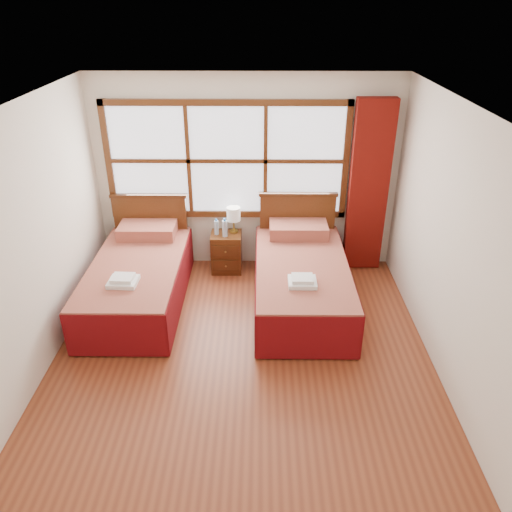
{
  "coord_description": "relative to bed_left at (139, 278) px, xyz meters",
  "views": [
    {
      "loc": [
        0.19,
        -4.08,
        3.44
      ],
      "look_at": [
        0.14,
        0.7,
        0.9
      ],
      "focal_mm": 35.0,
      "sensor_mm": 36.0,
      "label": 1
    }
  ],
  "objects": [
    {
      "name": "curtain",
      "position": [
        2.91,
        0.91,
        0.85
      ],
      "size": [
        0.5,
        0.16,
        2.3
      ],
      "primitive_type": "cube",
      "color": "maroon",
      "rests_on": "wall_back"
    },
    {
      "name": "towels_left",
      "position": [
        -0.03,
        -0.53,
        0.28
      ],
      "size": [
        0.33,
        0.29,
        0.09
      ],
      "rotation": [
        0.0,
        0.0,
        -0.04
      ],
      "color": "white",
      "rests_on": "bed_left"
    },
    {
      "name": "nightstand",
      "position": [
        1.03,
        0.8,
        -0.05
      ],
      "size": [
        0.41,
        0.41,
        0.55
      ],
      "color": "#502911",
      "rests_on": "floor"
    },
    {
      "name": "wall_back",
      "position": [
        1.31,
        1.05,
        0.98
      ],
      "size": [
        4.0,
        0.0,
        4.0
      ],
      "primitive_type": "plane",
      "rotation": [
        1.57,
        0.0,
        0.0
      ],
      "color": "silver",
      "rests_on": "floor"
    },
    {
      "name": "wall_right",
      "position": [
        3.31,
        -1.2,
        0.98
      ],
      "size": [
        0.0,
        4.5,
        4.5
      ],
      "primitive_type": "plane",
      "rotation": [
        1.57,
        0.0,
        -1.57
      ],
      "color": "silver",
      "rests_on": "floor"
    },
    {
      "name": "ceiling",
      "position": [
        1.31,
        -1.2,
        2.28
      ],
      "size": [
        4.5,
        4.5,
        0.0
      ],
      "primitive_type": "plane",
      "rotation": [
        3.14,
        0.0,
        0.0
      ],
      "color": "white",
      "rests_on": "wall_back"
    },
    {
      "name": "towels_right",
      "position": [
        1.96,
        -0.55,
        0.3
      ],
      "size": [
        0.31,
        0.27,
        0.09
      ],
      "rotation": [
        0.0,
        0.0,
        -0.0
      ],
      "color": "white",
      "rests_on": "bed_right"
    },
    {
      "name": "floor",
      "position": [
        1.31,
        -1.2,
        -0.32
      ],
      "size": [
        4.5,
        4.5,
        0.0
      ],
      "primitive_type": "plane",
      "color": "brown",
      "rests_on": "ground"
    },
    {
      "name": "wall_left",
      "position": [
        -0.69,
        -1.2,
        0.98
      ],
      "size": [
        0.0,
        4.5,
        4.5
      ],
      "primitive_type": "plane",
      "rotation": [
        1.57,
        0.0,
        1.57
      ],
      "color": "silver",
      "rests_on": "floor"
    },
    {
      "name": "bottle_near",
      "position": [
        0.91,
        0.8,
        0.33
      ],
      "size": [
        0.06,
        0.06,
        0.22
      ],
      "color": "#A8C1D8",
      "rests_on": "nightstand"
    },
    {
      "name": "bed_left",
      "position": [
        0.0,
        0.0,
        0.0
      ],
      "size": [
        1.09,
        2.11,
        1.06
      ],
      "color": "#43210E",
      "rests_on": "floor"
    },
    {
      "name": "window",
      "position": [
        1.06,
        1.02,
        1.18
      ],
      "size": [
        3.16,
        0.06,
        1.56
      ],
      "color": "white",
      "rests_on": "wall_back"
    },
    {
      "name": "bed_right",
      "position": [
        2.0,
        -0.0,
        0.01
      ],
      "size": [
        1.12,
        2.16,
        1.09
      ],
      "color": "#43210E",
      "rests_on": "floor"
    },
    {
      "name": "lamp",
      "position": [
        1.14,
        0.88,
        0.48
      ],
      "size": [
        0.18,
        0.18,
        0.36
      ],
      "color": "#B39739",
      "rests_on": "nightstand"
    },
    {
      "name": "bottle_far",
      "position": [
        1.03,
        0.74,
        0.34
      ],
      "size": [
        0.07,
        0.07,
        0.25
      ],
      "color": "#A8C1D8",
      "rests_on": "nightstand"
    }
  ]
}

